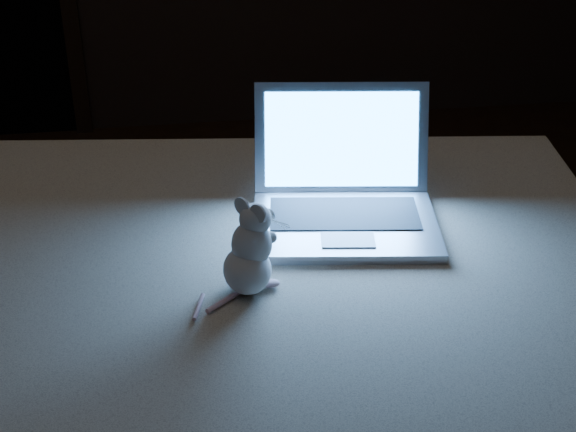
{
  "coord_description": "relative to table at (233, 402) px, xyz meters",
  "views": [
    {
      "loc": [
        -0.14,
        -1.72,
        1.77
      ],
      "look_at": [
        0.08,
        -0.23,
        0.92
      ],
      "focal_mm": 52.0,
      "sensor_mm": 36.0,
      "label": 1
    }
  ],
  "objects": [
    {
      "name": "table",
      "position": [
        0.0,
        0.0,
        0.0
      ],
      "size": [
        1.69,
        1.2,
        0.84
      ],
      "primitive_type": null,
      "rotation": [
        0.0,
        0.0,
        -0.12
      ],
      "color": "black",
      "rests_on": "floor"
    },
    {
      "name": "tablecloth",
      "position": [
        0.08,
        -0.06,
        0.38
      ],
      "size": [
        1.95,
        1.59,
        0.11
      ],
      "primitive_type": null,
      "rotation": [
        0.0,
        0.0,
        -0.31
      ],
      "color": "beige",
      "rests_on": "table"
    },
    {
      "name": "laptop",
      "position": [
        0.26,
        0.03,
        0.57
      ],
      "size": [
        0.44,
        0.4,
        0.27
      ],
      "primitive_type": null,
      "rotation": [
        0.0,
        0.0,
        -0.14
      ],
      "color": "#A7A6AB",
      "rests_on": "tablecloth"
    },
    {
      "name": "plush_mouse",
      "position": [
        0.03,
        -0.17,
        0.53
      ],
      "size": [
        0.17,
        0.17,
        0.19
      ],
      "primitive_type": null,
      "rotation": [
        0.0,
        0.0,
        -0.22
      ],
      "color": "silver",
      "rests_on": "tablecloth"
    }
  ]
}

